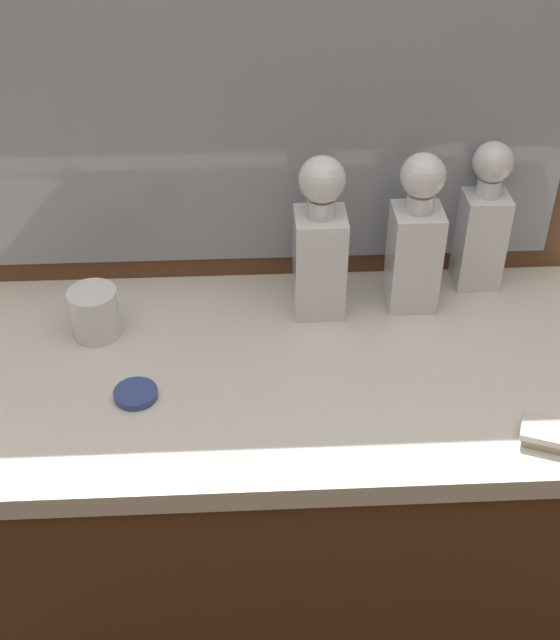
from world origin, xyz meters
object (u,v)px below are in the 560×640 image
at_px(crystal_tumbler_rear, 95,315).
at_px(porcelain_dish, 136,394).
at_px(crystal_decanter_center, 482,229).
at_px(crystal_decanter_front, 320,252).
at_px(crystal_decanter_left, 415,246).

height_order(crystal_tumbler_rear, porcelain_dish, crystal_tumbler_rear).
height_order(crystal_decanter_center, crystal_tumbler_rear, crystal_decanter_center).
xyz_separation_m(crystal_decanter_front, crystal_tumbler_rear, (-0.37, -0.05, -0.08)).
bearing_deg(porcelain_dish, crystal_decanter_front, 36.05).
distance_m(crystal_decanter_center, crystal_decanter_left, 0.14).
relative_size(crystal_decanter_front, porcelain_dish, 4.28).
bearing_deg(porcelain_dish, crystal_tumbler_rear, 115.60).
height_order(crystal_decanter_left, crystal_decanter_front, crystal_decanter_front).
bearing_deg(crystal_decanter_center, crystal_tumbler_rear, -169.49).
distance_m(crystal_decanter_center, crystal_tumbler_rear, 0.67).
bearing_deg(crystal_tumbler_rear, porcelain_dish, -64.40).
xyz_separation_m(crystal_decanter_left, porcelain_dish, (-0.45, -0.22, -0.11)).
bearing_deg(crystal_decanter_center, crystal_decanter_left, -155.28).
bearing_deg(crystal_decanter_left, porcelain_dish, -153.72).
relative_size(crystal_decanter_center, crystal_tumbler_rear, 3.22).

